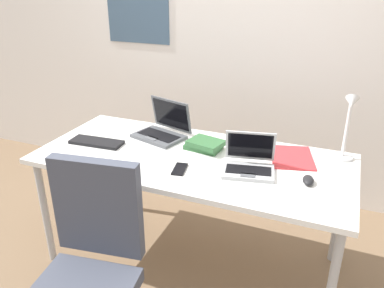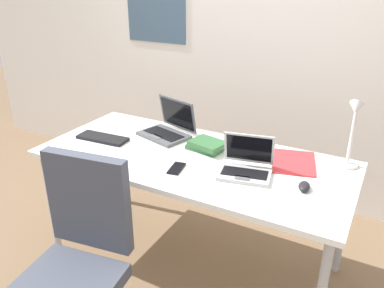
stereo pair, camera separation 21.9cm
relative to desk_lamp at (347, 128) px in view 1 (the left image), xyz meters
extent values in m
plane|color=#7A6047|center=(-0.80, -0.28, -0.94)|extent=(12.00, 12.00, 0.00)
cube|color=silver|center=(-0.80, 0.82, 0.36)|extent=(6.00, 0.12, 2.60)
cube|color=white|center=(-0.80, -0.28, -0.21)|extent=(1.80, 0.80, 0.03)
cylinder|color=#B2B5BA|center=(-1.64, -0.62, -0.58)|extent=(0.04, 0.04, 0.71)
cylinder|color=#B2B5BA|center=(-1.64, 0.06, -0.58)|extent=(0.04, 0.04, 0.71)
cylinder|color=#B2B5BA|center=(0.04, 0.06, -0.58)|extent=(0.04, 0.04, 0.71)
cylinder|color=white|center=(0.00, 0.03, -0.19)|extent=(0.12, 0.12, 0.02)
cylinder|color=white|center=(0.00, 0.03, -0.01)|extent=(0.02, 0.02, 0.34)
cylinder|color=white|center=(0.00, -0.01, 0.16)|extent=(0.01, 0.08, 0.01)
cone|color=white|center=(0.00, -0.05, 0.16)|extent=(0.07, 0.09, 0.09)
cube|color=#B7BABC|center=(-0.45, -0.35, -0.19)|extent=(0.30, 0.24, 0.02)
cube|color=black|center=(-0.45, -0.35, -0.18)|extent=(0.25, 0.15, 0.00)
cube|color=#595B60|center=(-0.44, -0.41, -0.18)|extent=(0.08, 0.06, 0.00)
cube|color=#B7BABC|center=(-0.47, -0.24, -0.09)|extent=(0.27, 0.11, 0.18)
cube|color=black|center=(-0.47, -0.24, -0.09)|extent=(0.24, 0.09, 0.15)
cube|color=#515459|center=(-1.10, -0.10, -0.19)|extent=(0.36, 0.29, 0.02)
cube|color=black|center=(-1.10, -0.10, -0.18)|extent=(0.29, 0.19, 0.00)
cube|color=#595B60|center=(-1.12, -0.17, -0.18)|extent=(0.10, 0.07, 0.00)
cube|color=#515459|center=(-1.07, 0.02, -0.07)|extent=(0.31, 0.13, 0.21)
cube|color=black|center=(-1.07, 0.01, -0.07)|extent=(0.28, 0.11, 0.18)
cube|color=black|center=(-1.42, -0.33, -0.19)|extent=(0.34, 0.14, 0.02)
ellipsoid|color=black|center=(-0.14, -0.34, -0.18)|extent=(0.07, 0.10, 0.03)
cube|color=black|center=(-0.80, -0.45, -0.19)|extent=(0.09, 0.15, 0.01)
cube|color=#336638|center=(-0.78, -0.15, -0.18)|extent=(0.22, 0.15, 0.03)
cube|color=#336638|center=(-0.76, -0.16, -0.15)|extent=(0.23, 0.19, 0.03)
cube|color=red|center=(-0.26, -0.07, -0.19)|extent=(0.30, 0.36, 0.01)
cube|color=#474C5B|center=(-1.01, -0.91, -0.21)|extent=(0.42, 0.12, 0.48)
camera|label=1|loc=(-0.04, -2.13, 0.77)|focal=36.19mm
camera|label=2|loc=(0.15, -2.04, 0.77)|focal=36.19mm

